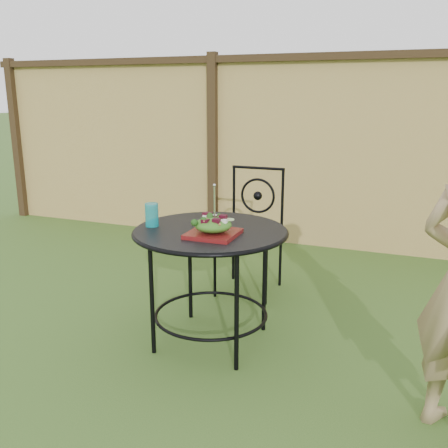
# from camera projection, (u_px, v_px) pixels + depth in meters

# --- Properties ---
(ground) EXTENTS (60.00, 60.00, 0.00)m
(ground) POSITION_uv_depth(u_px,v_px,m) (276.00, 348.00, 3.04)
(ground) COLOR #294E19
(ground) RESTS_ON ground
(fence) EXTENTS (8.00, 0.12, 1.90)m
(fence) POSITION_uv_depth(u_px,v_px,m) (340.00, 153.00, 4.77)
(fence) COLOR #E6C872
(fence) RESTS_ON ground
(patio_table) EXTENTS (0.92, 0.92, 0.72)m
(patio_table) POSITION_uv_depth(u_px,v_px,m) (211.00, 252.00, 2.98)
(patio_table) COLOR black
(patio_table) RESTS_ON ground
(patio_chair) EXTENTS (0.46, 0.46, 0.95)m
(patio_chair) POSITION_uv_depth(u_px,v_px,m) (251.00, 227.00, 3.84)
(patio_chair) COLOR black
(patio_chair) RESTS_ON ground
(salad_plate) EXTENTS (0.27, 0.27, 0.02)m
(salad_plate) POSITION_uv_depth(u_px,v_px,m) (213.00, 234.00, 2.80)
(salad_plate) COLOR #4F0B13
(salad_plate) RESTS_ON patio_table
(salad) EXTENTS (0.21, 0.21, 0.08)m
(salad) POSITION_uv_depth(u_px,v_px,m) (213.00, 225.00, 2.79)
(salad) COLOR #235614
(salad) RESTS_ON salad_plate
(fork) EXTENTS (0.01, 0.01, 0.18)m
(fork) POSITION_uv_depth(u_px,v_px,m) (215.00, 202.00, 2.75)
(fork) COLOR silver
(fork) RESTS_ON salad
(drinking_glass) EXTENTS (0.08, 0.08, 0.14)m
(drinking_glass) POSITION_uv_depth(u_px,v_px,m) (152.00, 215.00, 2.99)
(drinking_glass) COLOR #0C8B95
(drinking_glass) RESTS_ON patio_table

